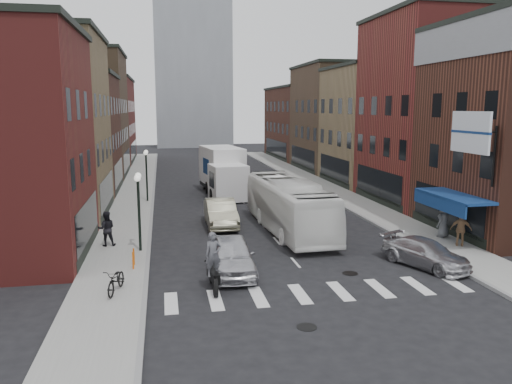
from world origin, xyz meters
The scene contains 30 objects.
ground centered at (0.00, 0.00, 0.00)m, with size 160.00×160.00×0.00m, color black.
sidewalk_left centered at (-8.50, 22.00, 0.07)m, with size 3.00×74.00×0.15m, color gray.
sidewalk_right centered at (8.50, 22.00, 0.07)m, with size 3.00×74.00×0.15m, color gray.
curb_left centered at (-7.00, 22.00, 0.00)m, with size 0.20×74.00×0.16m, color gray.
curb_right centered at (7.00, 22.00, 0.00)m, with size 0.20×74.00×0.16m, color gray.
crosswalk_stripes centered at (0.00, -3.00, 0.00)m, with size 12.00×2.20×0.01m, color silver.
bldg_left_mid_a centered at (-14.99, 14.00, 6.15)m, with size 10.30×10.20×12.30m.
bldg_left_mid_b centered at (-14.99, 24.00, 5.15)m, with size 10.30×10.20×10.30m.
bldg_left_far_a centered at (-14.99, 35.00, 6.65)m, with size 10.30×12.20×13.30m.
bldg_left_far_b centered at (-14.99, 49.00, 5.65)m, with size 10.30×16.20×11.30m.
bldg_right_mid_a centered at (15.00, 14.00, 7.15)m, with size 10.30×10.20×14.30m.
bldg_right_mid_b centered at (14.99, 24.00, 5.65)m, with size 10.30×10.20×11.30m.
bldg_right_far_a centered at (14.99, 35.00, 6.15)m, with size 10.30×12.20×12.30m.
bldg_right_far_b centered at (14.99, 49.00, 5.15)m, with size 10.30×16.20×10.30m.
awning_blue centered at (8.93, 2.50, 2.63)m, with size 1.80×5.00×0.78m.
billboard_sign centered at (8.59, 0.50, 6.13)m, with size 1.52×3.00×3.70m.
distant_tower centered at (0.00, 78.00, 25.00)m, with size 14.00×14.00×50.00m, color #9399A0.
streetlamp_near centered at (-7.40, 4.00, 2.91)m, with size 0.32×1.22×4.11m.
streetlamp_far centered at (-7.40, 18.00, 2.91)m, with size 0.32×1.22×4.11m.
bike_rack centered at (-7.60, 1.30, 0.55)m, with size 0.08×0.68×0.80m.
box_truck centered at (-1.07, 20.50, 1.96)m, with size 3.53×9.42×3.98m.
motorcycle_rider centered at (-4.25, -1.90, 1.14)m, with size 0.72×2.39×2.44m.
transit_bus centered at (1.20, 7.12, 1.58)m, with size 2.66×11.35×3.16m, color white.
sedan_left_near centered at (-3.22, 0.09, 0.82)m, with size 1.93×4.79×1.63m, color silver.
sedan_left_far centered at (-2.66, 9.13, 0.84)m, with size 1.79×5.12×1.69m, color #BDB999.
curb_car centered at (5.82, -0.69, 0.64)m, with size 1.80×4.43×1.28m, color #BCBBC0.
parked_bicycle centered at (-8.10, -1.82, 0.65)m, with size 0.66×1.89×0.99m, color black.
ped_left_solo centered at (-9.17, 5.23, 1.08)m, with size 0.90×0.52×1.86m, color black.
ped_right_b centered at (9.19, 1.74, 1.05)m, with size 1.05×0.53×1.80m, color #8C6847.
ped_right_c centered at (9.28, 3.55, 1.12)m, with size 0.94×0.61×1.93m, color #55585D.
Camera 1 is at (-6.16, -21.35, 7.39)m, focal length 35.00 mm.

